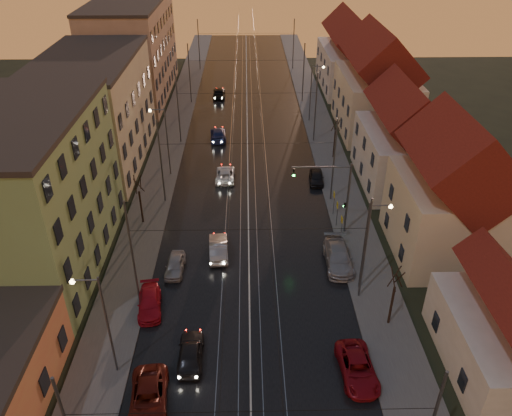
{
  "coord_description": "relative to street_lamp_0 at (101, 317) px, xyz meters",
  "views": [
    {
      "loc": [
        -0.08,
        -20.67,
        26.51
      ],
      "look_at": [
        0.7,
        18.26,
        2.63
      ],
      "focal_mm": 35.0,
      "sensor_mm": 36.0,
      "label": 1
    }
  ],
  "objects": [
    {
      "name": "catenary_pole_l_2",
      "position": [
        0.5,
        22.0,
        -0.39
      ],
      "size": [
        0.16,
        0.16,
        9.0
      ],
      "primitive_type": "cylinder",
      "color": "#595B60",
      "rests_on": "ground"
    },
    {
      "name": "parked_right_0",
      "position": [
        16.08,
        -0.61,
        -4.23
      ],
      "size": [
        2.45,
        4.86,
        1.32
      ],
      "primitive_type": "imported",
      "rotation": [
        0.0,
        0.0,
        0.05
      ],
      "color": "maroon",
      "rests_on": "ground"
    },
    {
      "name": "catenary_pole_r_3",
      "position": [
        17.7,
        37.0,
        -0.39
      ],
      "size": [
        0.16,
        0.16,
        9.0
      ],
      "primitive_type": "cylinder",
      "color": "#595B60",
      "rests_on": "ground"
    },
    {
      "name": "catenary_pole_r_2",
      "position": [
        17.7,
        22.0,
        -0.39
      ],
      "size": [
        0.16,
        0.16,
        9.0
      ],
      "primitive_type": "cylinder",
      "color": "#595B60",
      "rests_on": "ground"
    },
    {
      "name": "parked_right_1",
      "position": [
        16.7,
        11.15,
        -4.1
      ],
      "size": [
        2.24,
        5.43,
        1.57
      ],
      "primitive_type": "imported",
      "rotation": [
        0.0,
        0.0,
        -0.01
      ],
      "color": "#9E9EA3",
      "rests_on": "ground"
    },
    {
      "name": "tram_rail_0",
      "position": [
        6.9,
        38.0,
        -4.83
      ],
      "size": [
        0.06,
        120.0,
        0.03
      ],
      "primitive_type": "cube",
      "color": "gray",
      "rests_on": "road"
    },
    {
      "name": "catenary_pole_l_1",
      "position": [
        0.5,
        7.0,
        -0.39
      ],
      "size": [
        0.16,
        0.16,
        9.0
      ],
      "primitive_type": "cylinder",
      "color": "#595B60",
      "rests_on": "ground"
    },
    {
      "name": "driving_car_0",
      "position": [
        5.09,
        0.89,
        -4.18
      ],
      "size": [
        1.74,
        4.19,
        1.42
      ],
      "primitive_type": "imported",
      "rotation": [
        0.0,
        0.0,
        3.16
      ],
      "color": "black",
      "rests_on": "ground"
    },
    {
      "name": "tram_rail_1",
      "position": [
        8.33,
        38.0,
        -4.83
      ],
      "size": [
        0.06,
        120.0,
        0.03
      ],
      "primitive_type": "cube",
      "color": "gray",
      "rests_on": "road"
    },
    {
      "name": "street_lamp_3",
      "position": [
        18.21,
        44.0,
        0.0
      ],
      "size": [
        1.75,
        0.32,
        8.0
      ],
      "color": "#595B60",
      "rests_on": "ground"
    },
    {
      "name": "catenary_pole_r_1",
      "position": [
        17.7,
        7.0,
        -0.39
      ],
      "size": [
        0.16,
        0.16,
        9.0
      ],
      "primitive_type": "cylinder",
      "color": "#595B60",
      "rests_on": "ground"
    },
    {
      "name": "house_right_3",
      "position": [
        26.1,
        41.0,
        0.92
      ],
      "size": [
        9.18,
        14.28,
        11.5
      ],
      "color": "beige",
      "rests_on": "ground"
    },
    {
      "name": "parked_left_2",
      "position": [
        1.52,
        5.96,
        -4.27
      ],
      "size": [
        2.28,
        4.42,
        1.23
      ],
      "primitive_type": "imported",
      "rotation": [
        0.0,
        0.0,
        0.14
      ],
      "color": "#AF1121",
      "rests_on": "ground"
    },
    {
      "name": "catenary_pole_l_3",
      "position": [
        0.5,
        37.0,
        -0.39
      ],
      "size": [
        0.16,
        0.16,
        9.0
      ],
      "primitive_type": "cylinder",
      "color": "#595B60",
      "rests_on": "ground"
    },
    {
      "name": "sidewalk_left",
      "position": [
        -0.9,
        38.0,
        -4.81
      ],
      "size": [
        4.0,
        120.0,
        0.15
      ],
      "primitive_type": "cube",
      "color": "#4C4C4C",
      "rests_on": "ground"
    },
    {
      "name": "street_lamp_1",
      "position": [
        18.21,
        8.0,
        0.0
      ],
      "size": [
        1.75,
        0.32,
        8.0
      ],
      "color": "#595B60",
      "rests_on": "ground"
    },
    {
      "name": "catenary_pole_l_4",
      "position": [
        0.5,
        52.0,
        -0.39
      ],
      "size": [
        0.16,
        0.16,
        9.0
      ],
      "primitive_type": "cylinder",
      "color": "#595B60",
      "rests_on": "ground"
    },
    {
      "name": "driving_car_3",
      "position": [
        5.29,
        37.92,
        -4.17
      ],
      "size": [
        2.32,
        5.03,
        1.42
      ],
      "primitive_type": "imported",
      "rotation": [
        0.0,
        0.0,
        3.21
      ],
      "color": "navy",
      "rests_on": "ground"
    },
    {
      "name": "traffic_light_mast",
      "position": [
        17.1,
        16.0,
        -0.29
      ],
      "size": [
        5.3,
        0.32,
        7.2
      ],
      "color": "#595B60",
      "rests_on": "ground"
    },
    {
      "name": "house_right_2",
      "position": [
        26.1,
        26.0,
        -0.24
      ],
      "size": [
        9.18,
        12.24,
        9.2
      ],
      "color": "beige",
      "rests_on": "ground"
    },
    {
      "name": "house_right_4",
      "position": [
        26.1,
        59.0,
        0.16
      ],
      "size": [
        9.18,
        16.32,
        10.0
      ],
      "color": "beige",
      "rests_on": "ground"
    },
    {
      "name": "driving_car_4",
      "position": [
        4.69,
        54.45,
        -4.1
      ],
      "size": [
        1.9,
        4.65,
        1.58
      ],
      "primitive_type": "imported",
      "rotation": [
        0.0,
        0.0,
        3.15
      ],
      "color": "black",
      "rests_on": "ground"
    },
    {
      "name": "tram_rail_3",
      "position": [
        11.3,
        38.0,
        -4.83
      ],
      "size": [
        0.06,
        120.0,
        0.03
      ],
      "primitive_type": "cube",
      "color": "gray",
      "rests_on": "road"
    },
    {
      "name": "catenary_pole_l_5",
      "position": [
        0.5,
        70.0,
        -0.39
      ],
      "size": [
        0.16,
        0.16,
        9.0
      ],
      "primitive_type": "cylinder",
      "color": "#595B60",
      "rests_on": "ground"
    },
    {
      "name": "street_lamp_0",
      "position": [
        0.0,
        0.0,
        0.0
      ],
      "size": [
        1.75,
        0.32,
        8.0
      ],
      "color": "#595B60",
      "rests_on": "ground"
    },
    {
      "name": "sidewalk_right",
      "position": [
        19.1,
        38.0,
        -4.81
      ],
      "size": [
        4.0,
        120.0,
        0.15
      ],
      "primitive_type": "cube",
      "color": "#4C4C4C",
      "rests_on": "ground"
    },
    {
      "name": "driving_car_1",
      "position": [
        6.44,
        12.76,
        -4.15
      ],
      "size": [
        1.88,
        4.56,
        1.47
      ],
      "primitive_type": "imported",
      "rotation": [
        0.0,
        0.0,
        3.21
      ],
      "color": "#95959A",
      "rests_on": "ground"
    },
    {
      "name": "parked_right_2",
      "position": [
        16.68,
        25.91,
        -4.24
      ],
      "size": [
        1.79,
        3.87,
        1.29
      ],
      "primitive_type": "imported",
      "rotation": [
        0.0,
        0.0,
        -0.07
      ],
      "color": "black",
      "rests_on": "ground"
    },
    {
      "name": "bare_tree_0",
      "position": [
        -1.09,
        18.0,
        -2.4
      ],
      "size": [
        1.09,
        1.09,
        5.11
      ],
      "color": "black",
      "rests_on": "ground"
    },
    {
      "name": "ground",
      "position": [
        9.1,
        -2.0,
        -4.89
      ],
      "size": [
        160.0,
        160.0,
        0.0
      ],
      "primitive_type": "plane",
      "color": "black",
      "rests_on": "ground"
    },
    {
      "name": "parked_left_3",
      "position": [
        2.9,
        10.52,
        -4.26
      ],
      "size": [
        1.62,
        3.71,
        1.24
      ],
      "primitive_type": "imported",
      "rotation": [
        0.0,
        0.0,
        -0.04
      ],
      "color": "#A2A2A7",
      "rests_on": "ground"
    },
    {
      "name": "bare_tree_2",
      "position": [
        19.51,
        32.0,
        -2.4
      ],
      "size": [
        1.09,
        1.09,
        5.11
      ],
      "color": "black",
      "rests_on": "ground"
    },
    {
      "name": "tram_rail_2",
      "position": [
        9.87,
        38.0,
        -4.83
      ],
      "size": [
        0.06,
        120.0,
        0.03
      ],
      "primitive_type": "cube",
      "color": "gray",
      "rests_on": "road"
    },
    {
      "name": "bare_tree_1",
      "position": [
        19.31,
        4.0,
        -2.4
      ],
      "size": [
        1.09,
        1.09,
        5.11
      ],
      "color": "black",
      "rests_on": "ground"
    },
    {
      "name": "road",
      "position": [
        9.1,
        38.0,
        -4.87
      ],
      "size": [
        16.0,
        120.0,
        0.04
      ],
      "primitive_type": "cube",
      "color": "black",
      "rests_on": "ground"
    },
    {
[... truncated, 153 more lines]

